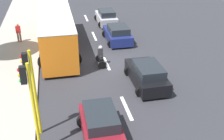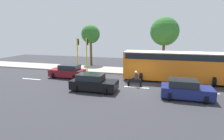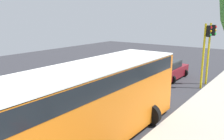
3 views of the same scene
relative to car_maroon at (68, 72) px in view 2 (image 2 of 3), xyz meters
name	(u,v)px [view 2 (image 2 of 3)]	position (x,y,z in m)	size (l,w,h in m)	color
ground_plane	(136,88)	(-1.85, -8.36, -0.76)	(40.00, 60.00, 0.10)	#2D2D33
sidewalk	(144,72)	(5.15, -8.36, -0.63)	(4.00, 60.00, 0.15)	#9E998E
lane_stripe_north	(205,93)	(-1.85, -14.36, -0.70)	(0.20, 2.40, 0.01)	white
lane_stripe_mid	(136,87)	(-1.85, -8.36, -0.70)	(0.20, 2.40, 0.01)	white
lane_stripe_south	(80,83)	(-1.85, -2.36, -0.70)	(0.20, 2.40, 0.01)	white
lane_stripe_far_south	(31,79)	(-1.85, 3.64, -0.70)	(0.20, 2.40, 0.01)	white
car_maroon	(68,72)	(0.00, 0.00, 0.00)	(2.19, 4.04, 1.52)	maroon
car_dark_blue	(186,90)	(-3.69, -12.54, 0.00)	(2.36, 3.91, 1.52)	navy
car_black	(93,83)	(-3.80, -4.69, 0.00)	(2.27, 4.17, 1.52)	black
city_bus	(176,64)	(1.59, -12.05, 1.14)	(3.20, 11.00, 3.16)	orange
motorcycle	(135,80)	(-1.38, -8.14, -0.07)	(0.60, 1.30, 1.53)	black
pedestrian_near_signal	(190,67)	(4.87, -13.93, 0.35)	(0.40, 0.24, 1.69)	#72604C
traffic_light_corner	(78,50)	(3.00, 0.10, 2.22)	(0.49, 0.24, 4.50)	yellow
traffic_light_midblock	(87,51)	(3.00, -1.20, 2.22)	(0.49, 0.24, 4.50)	yellow
street_tree_south	(91,34)	(8.93, 0.64, 4.20)	(2.97, 2.97, 6.45)	brown
street_tree_center	(165,32)	(7.73, -10.74, 4.62)	(3.90, 3.90, 7.31)	brown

